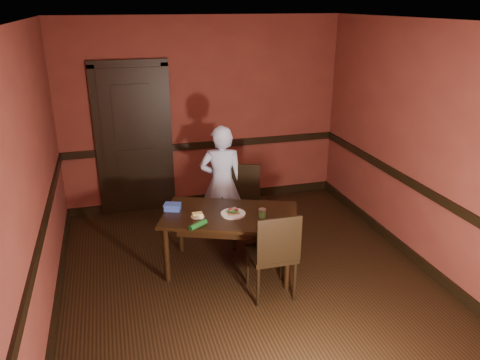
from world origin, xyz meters
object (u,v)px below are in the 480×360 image
dining_table (230,241)px  food_tub (173,207)px  chair_far (252,207)px  sauce_jar (262,213)px  chair_near (271,252)px  sandwich_plate (233,213)px  cheese_saucer (197,215)px  person (222,183)px

dining_table → food_tub: 0.75m
chair_far → sauce_jar: bearing=-76.6°
dining_table → sauce_jar: (0.31, -0.18, 0.39)m
chair_near → sandwich_plate: 0.64m
chair_far → cheese_saucer: size_ratio=6.81×
chair_far → person: bearing=162.6°
chair_far → cheese_saucer: chair_far is taller
cheese_saucer → chair_far: bearing=32.4°
dining_table → chair_near: chair_near is taller
dining_table → cheese_saucer: (-0.36, 0.02, 0.36)m
chair_near → sauce_jar: size_ratio=9.98×
cheese_saucer → food_tub: 0.34m
dining_table → chair_near: size_ratio=1.52×
chair_far → sauce_jar: 0.73m
sauce_jar → chair_far: bearing=81.7°
sandwich_plate → cheese_saucer: 0.39m
person → cheese_saucer: 0.88m
dining_table → food_tub: bearing=177.8°
dining_table → cheese_saucer: size_ratio=9.99×
sandwich_plate → chair_near: bearing=-65.2°
chair_far → sauce_jar: (-0.10, -0.69, 0.24)m
chair_far → cheese_saucer: bearing=-125.8°
chair_near → food_tub: (-0.87, 0.84, 0.24)m
dining_table → cheese_saucer: cheese_saucer is taller
dining_table → person: bearing=104.9°
person → sandwich_plate: person is taller
chair_far → food_tub: chair_far is taller
sandwich_plate → food_tub: bearing=154.6°
sauce_jar → food_tub: (-0.90, 0.44, -0.01)m
dining_table → person: size_ratio=0.98×
dining_table → chair_far: size_ratio=1.47×
sandwich_plate → sauce_jar: 0.32m
sauce_jar → food_tub: sauce_jar is taller
cheese_saucer → sandwich_plate: bearing=-7.0°
chair_near → cheese_saucer: 0.90m
person → sauce_jar: 0.97m
sandwich_plate → food_tub: size_ratio=1.26×
dining_table → sauce_jar: bearing=-7.3°
sauce_jar → cheese_saucer: size_ratio=0.66×
sauce_jar → sandwich_plate: bearing=152.6°
sauce_jar → cheese_saucer: (-0.67, 0.20, -0.03)m
cheese_saucer → chair_near: bearing=-42.9°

